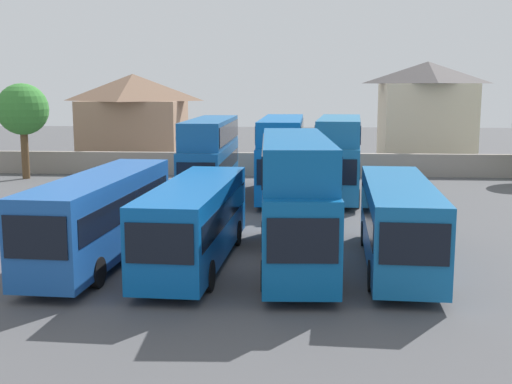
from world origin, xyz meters
The scene contains 12 objects.
ground centered at (0.00, 18.00, 0.00)m, with size 140.00×140.00×0.00m, color #4C4C4F.
depot_boundary_wall centered at (0.00, 25.99, 0.90)m, with size 56.00×0.50×1.80m, color gray.
bus_1 centered at (-6.07, 0.08, 1.99)m, with size 3.12×11.96×3.49m.
bus_2 centered at (-2.17, -0.38, 1.87)m, with size 3.03×10.98×3.27m.
bus_3 centered at (1.74, -0.03, 2.85)m, with size 3.10×11.49×5.07m.
bus_4 centered at (5.78, -0.20, 1.91)m, with size 3.03×10.82×3.34m.
bus_5 centered at (-3.85, 16.31, 2.78)m, with size 2.60×11.62×4.94m.
bus_6 centered at (0.77, 16.06, 2.83)m, with size 2.78×11.65×5.03m.
bus_7 centered at (4.39, 15.68, 2.86)m, with size 3.39×10.41×5.08m.
house_terrace_left centered at (-13.58, 34.86, 4.15)m, with size 9.39×8.01×8.14m.
house_terrace_centre centered at (13.35, 35.18, 4.68)m, with size 8.37×6.90×9.21m.
tree_left_of_lot centered at (-19.06, 22.99, 5.23)m, with size 3.89×3.89×7.25m.
Camera 1 is at (1.92, -25.43, 7.04)m, focal length 45.83 mm.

